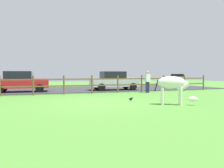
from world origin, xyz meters
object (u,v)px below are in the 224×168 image
object	(u,v)px
parked_car_silver	(114,81)
parked_car_red	(20,81)
crow_on_grass	(131,99)
zebra	(173,85)
visitor_near_fence	(148,81)

from	to	relation	value
parked_car_silver	parked_car_red	size ratio (longest dim) A/B	1.00
crow_on_grass	parked_car_red	world-z (taller)	parked_car_red
crow_on_grass	parked_car_red	distance (m)	9.47
crow_on_grass	parked_car_red	xyz separation A→B (m)	(-5.79, 7.46, 0.72)
zebra	parked_car_silver	size ratio (longest dim) A/B	0.44
crow_on_grass	visitor_near_fence	bearing A→B (deg)	52.58
crow_on_grass	zebra	bearing A→B (deg)	-54.65
parked_car_red	visitor_near_fence	size ratio (longest dim) A/B	2.48
zebra	parked_car_red	bearing A→B (deg)	127.37
parked_car_silver	parked_car_red	bearing A→B (deg)	176.49
zebra	visitor_near_fence	world-z (taller)	visitor_near_fence
crow_on_grass	visitor_near_fence	xyz separation A→B (m)	(3.20, 4.19, 0.78)
parked_car_red	visitor_near_fence	bearing A→B (deg)	-19.99
parked_car_red	zebra	bearing A→B (deg)	-52.63
parked_car_silver	visitor_near_fence	size ratio (longest dim) A/B	2.46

